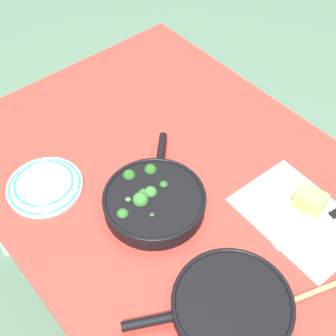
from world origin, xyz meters
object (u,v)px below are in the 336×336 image
(dinner_plate_stack, at_px, (44,185))
(skillet_eggs, at_px, (231,305))
(wooden_spoon, at_px, (295,299))
(grater_knife, at_px, (328,218))
(cheese_block, at_px, (310,200))
(skillet_broccoli, at_px, (153,200))

(dinner_plate_stack, bearing_deg, skillet_eggs, 13.80)
(wooden_spoon, height_order, grater_knife, grater_knife)
(skillet_eggs, distance_m, grater_knife, 0.39)
(grater_knife, xyz_separation_m, cheese_block, (-0.06, -0.00, 0.02))
(skillet_eggs, relative_size, wooden_spoon, 1.06)
(wooden_spoon, xyz_separation_m, cheese_block, (-0.16, 0.25, 0.02))
(grater_knife, xyz_separation_m, dinner_plate_stack, (-0.61, -0.54, 0.00))
(skillet_eggs, distance_m, wooden_spoon, 0.16)
(skillet_broccoli, height_order, grater_knife, skillet_broccoli)
(skillet_eggs, xyz_separation_m, dinner_plate_stack, (-0.62, -0.15, -0.01))
(grater_knife, bearing_deg, skillet_broccoli, -35.29)
(cheese_block, distance_m, dinner_plate_stack, 0.76)
(skillet_eggs, bearing_deg, grater_knife, -150.12)
(grater_knife, bearing_deg, dinner_plate_stack, -37.78)
(skillet_eggs, height_order, wooden_spoon, skillet_eggs)
(skillet_eggs, bearing_deg, wooden_spoon, 175.88)
(wooden_spoon, bearing_deg, grater_knife, -140.26)
(cheese_block, bearing_deg, skillet_eggs, -79.03)
(skillet_broccoli, relative_size, cheese_block, 3.78)
(dinner_plate_stack, bearing_deg, skillet_broccoli, 38.14)
(cheese_block, height_order, dinner_plate_stack, cheese_block)
(skillet_eggs, height_order, cheese_block, cheese_block)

